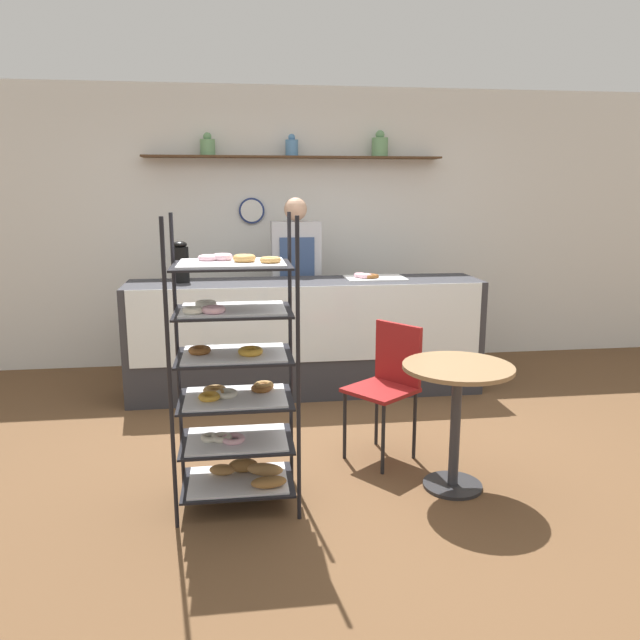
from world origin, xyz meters
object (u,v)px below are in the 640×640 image
person_worker (296,281)px  donut_tray_counter (371,277)px  cafe_table (457,397)px  cafe_chair (389,376)px  pastry_rack (235,380)px  coffee_carafe (181,262)px

person_worker → donut_tray_counter: 0.75m
person_worker → cafe_table: bearing=-73.4°
cafe_chair → donut_tray_counter: 1.51m
pastry_rack → donut_tray_counter: pastry_rack is taller
pastry_rack → person_worker: bearing=76.6°
person_worker → donut_tray_counter: (0.61, -0.42, 0.09)m
pastry_rack → donut_tray_counter: size_ratio=3.17×
cafe_table → person_worker: bearing=106.6°
coffee_carafe → donut_tray_counter: (1.61, -0.02, -0.15)m
pastry_rack → cafe_table: pastry_rack is taller
cafe_table → donut_tray_counter: size_ratio=1.48×
cafe_table → donut_tray_counter: (-0.09, 1.94, 0.43)m
cafe_table → cafe_chair: 0.58m
person_worker → cafe_chair: size_ratio=1.88×
cafe_chair → donut_tray_counter: bearing=135.3°
coffee_carafe → donut_tray_counter: bearing=-0.5°
cafe_table → cafe_chair: bearing=118.9°
pastry_rack → person_worker: size_ratio=0.97×
person_worker → cafe_table: size_ratio=2.20×
person_worker → coffee_carafe: 1.10m
pastry_rack → person_worker: 2.44m
person_worker → cafe_chair: bearing=-77.1°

